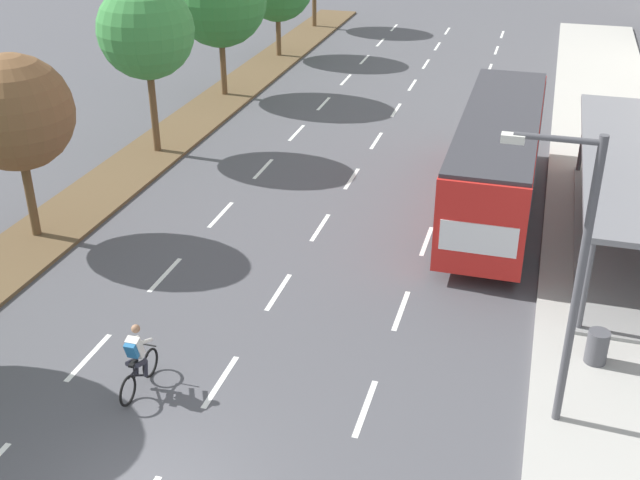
# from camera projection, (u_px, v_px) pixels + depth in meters

# --- Properties ---
(median_strip) EXTENTS (2.60, 52.00, 0.12)m
(median_strip) POSITION_uv_depth(u_px,v_px,m) (184.00, 128.00, 34.33)
(median_strip) COLOR brown
(median_strip) RESTS_ON ground
(sidewalk_right) EXTENTS (4.50, 52.00, 0.15)m
(sidewalk_right) POSITION_uv_depth(u_px,v_px,m) (610.00, 171.00, 30.00)
(sidewalk_right) COLOR #ADAAA3
(sidewalk_right) RESTS_ON ground
(lane_divider_left) EXTENTS (0.14, 48.69, 0.01)m
(lane_divider_left) POSITION_uv_depth(u_px,v_px,m) (281.00, 150.00, 32.19)
(lane_divider_left) COLOR white
(lane_divider_left) RESTS_ON ground
(lane_divider_center) EXTENTS (0.14, 48.69, 0.01)m
(lane_divider_center) POSITION_uv_depth(u_px,v_px,m) (365.00, 159.00, 31.33)
(lane_divider_center) COLOR white
(lane_divider_center) RESTS_ON ground
(lane_divider_right) EXTENTS (0.14, 48.69, 0.01)m
(lane_divider_right) POSITION_uv_depth(u_px,v_px,m) (453.00, 168.00, 30.47)
(lane_divider_right) COLOR white
(lane_divider_right) RESTS_ON ground
(bus_shelter) EXTENTS (2.90, 11.88, 2.86)m
(bus_shelter) POSITION_uv_depth(u_px,v_px,m) (637.00, 192.00, 23.86)
(bus_shelter) COLOR gray
(bus_shelter) RESTS_ON sidewalk_right
(bus) EXTENTS (2.54, 11.29, 3.37)m
(bus) POSITION_uv_depth(u_px,v_px,m) (498.00, 153.00, 26.18)
(bus) COLOR red
(bus) RESTS_ON ground
(cyclist) EXTENTS (0.46, 1.82, 1.71)m
(cyclist) POSITION_uv_depth(u_px,v_px,m) (137.00, 361.00, 18.04)
(cyclist) COLOR black
(cyclist) RESTS_ON ground
(median_tree_second) EXTENTS (3.49, 3.49, 5.76)m
(median_tree_second) POSITION_uv_depth(u_px,v_px,m) (15.00, 113.00, 23.39)
(median_tree_second) COLOR brown
(median_tree_second) RESTS_ON median_strip
(median_tree_third) EXTENTS (3.66, 3.66, 6.59)m
(median_tree_third) POSITION_uv_depth(u_px,v_px,m) (146.00, 31.00, 29.67)
(median_tree_third) COLOR brown
(median_tree_third) RESTS_ON median_strip
(streetlight) EXTENTS (1.91, 0.24, 6.50)m
(streetlight) POSITION_uv_depth(u_px,v_px,m) (572.00, 267.00, 15.61)
(streetlight) COLOR #4C4C51
(streetlight) RESTS_ON sidewalk_right
(trash_bin) EXTENTS (0.52, 0.52, 0.85)m
(trash_bin) POSITION_uv_depth(u_px,v_px,m) (597.00, 347.00, 18.92)
(trash_bin) COLOR #4C4C51
(trash_bin) RESTS_ON sidewalk_right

